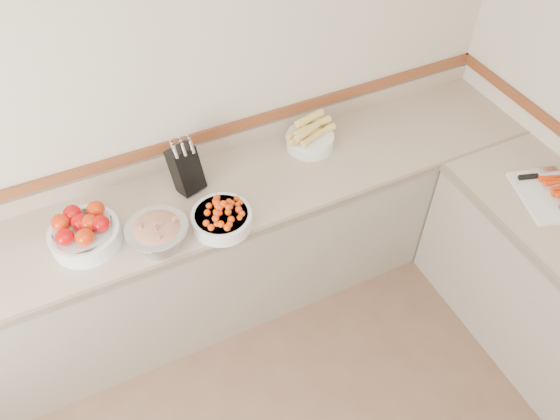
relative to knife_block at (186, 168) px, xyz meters
name	(u,v)px	position (x,y,z in m)	size (l,w,h in m)	color
back_wall	(162,107)	(-0.02, 0.20, 0.27)	(4.00, 4.00, 0.00)	beige
counter_back	(202,255)	(-0.02, -0.12, -0.58)	(4.00, 0.65, 1.08)	tan
knife_block	(186,168)	(0.00, 0.00, 0.00)	(0.18, 0.20, 0.33)	black
tomato_bowl	(84,232)	(-0.57, -0.15, -0.06)	(0.34, 0.34, 0.17)	white
cherry_tomato_bowl	(222,217)	(0.06, -0.33, -0.08)	(0.31, 0.31, 0.17)	white
corn_bowl	(310,137)	(0.74, 0.01, -0.06)	(0.30, 0.27, 0.20)	white
rhubarb_bowl	(158,234)	(-0.26, -0.33, -0.04)	(0.30, 0.30, 0.17)	#B2B2BA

